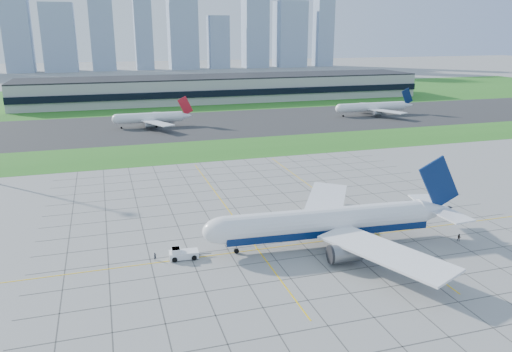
{
  "coord_description": "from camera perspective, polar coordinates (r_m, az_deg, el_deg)",
  "views": [
    {
      "loc": [
        -38.61,
        -93.22,
        43.81
      ],
      "look_at": [
        -1.21,
        27.7,
        7.0
      ],
      "focal_mm": 35.0,
      "sensor_mm": 36.0,
      "label": 1
    }
  ],
  "objects": [
    {
      "name": "pushback_tug",
      "position": [
        101.93,
        -8.43,
        -8.78
      ],
      "size": [
        8.54,
        3.3,
        2.35
      ],
      "rotation": [
        0.0,
        0.0,
        -0.07
      ],
      "color": "white",
      "rests_on": "ground"
    },
    {
      "name": "grass_far",
      "position": [
        353.08,
        -10.9,
        8.8
      ],
      "size": [
        700.0,
        145.0,
        0.04
      ],
      "primitive_type": "cube",
      "color": "#25661D",
      "rests_on": "ground"
    },
    {
      "name": "distant_jet_1",
      "position": [
        242.83,
        -11.87,
        6.55
      ],
      "size": [
        35.83,
        42.66,
        14.08
      ],
      "color": "white",
      "rests_on": "ground"
    },
    {
      "name": "apron_markings",
      "position": [
        119.68,
        3.11,
        -5.28
      ],
      "size": [
        120.0,
        130.0,
        0.03
      ],
      "color": "#474744",
      "rests_on": "ground"
    },
    {
      "name": "grass_median",
      "position": [
        192.3,
        -5.15,
        2.99
      ],
      "size": [
        700.0,
        35.0,
        0.04
      ],
      "primitive_type": "cube",
      "color": "#25661D",
      "rests_on": "ground"
    },
    {
      "name": "city_skyline",
      "position": [
        614.14,
        -15.07,
        17.11
      ],
      "size": [
        523.0,
        32.4,
        160.0
      ],
      "color": "#93A6C0",
      "rests_on": "ground"
    },
    {
      "name": "airliner",
      "position": [
        106.9,
        8.31,
        -5.28
      ],
      "size": [
        57.53,
        58.15,
        18.1
      ],
      "rotation": [
        0.0,
        0.0,
        -0.07
      ],
      "color": "white",
      "rests_on": "ground"
    },
    {
      "name": "distant_jet_2",
      "position": [
        279.26,
        13.23,
        7.69
      ],
      "size": [
        44.31,
        42.66,
        14.08
      ],
      "color": "white",
      "rests_on": "ground"
    },
    {
      "name": "asphalt_taxiway",
      "position": [
        245.27,
        -7.89,
        5.78
      ],
      "size": [
        700.0,
        75.0,
        0.04
      ],
      "primitive_type": "cube",
      "color": "#383838",
      "rests_on": "ground"
    },
    {
      "name": "terminal",
      "position": [
        334.46,
        -3.54,
        10.02
      ],
      "size": [
        260.0,
        43.0,
        15.8
      ],
      "color": "#B7B7B2",
      "rests_on": "ground"
    },
    {
      "name": "crew_far",
      "position": [
        117.34,
        22.19,
        -6.54
      ],
      "size": [
        1.03,
        1.01,
        1.68
      ],
      "primitive_type": "imported",
      "rotation": [
        0.0,
        0.0,
        -0.71
      ],
      "color": "black",
      "rests_on": "ground"
    },
    {
      "name": "crew_near",
      "position": [
        102.3,
        -11.46,
        -9.0
      ],
      "size": [
        0.68,
        0.67,
        1.58
      ],
      "primitive_type": "imported",
      "rotation": [
        0.0,
        0.0,
        0.73
      ],
      "color": "black",
      "rests_on": "ground"
    },
    {
      "name": "ground",
      "position": [
        110.0,
        4.91,
        -7.32
      ],
      "size": [
        1400.0,
        1400.0,
        0.0
      ],
      "primitive_type": "plane",
      "color": "gray",
      "rests_on": "ground"
    }
  ]
}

